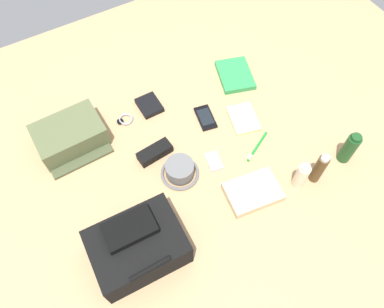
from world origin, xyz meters
name	(u,v)px	position (x,y,z in m)	size (l,w,h in m)	color
ground_plane	(192,161)	(0.00, 0.00, -0.01)	(2.64, 2.02, 0.02)	tan
backpack	(138,246)	(0.34, 0.24, 0.07)	(0.31, 0.23, 0.17)	black
toiletry_pouch	(70,136)	(0.38, -0.31, 0.05)	(0.27, 0.23, 0.10)	#56603D
bucket_hat	(180,170)	(0.07, 0.03, 0.03)	(0.15, 0.15, 0.07)	slate
shampoo_bottle	(349,148)	(-0.53, 0.30, 0.07)	(0.05, 0.05, 0.15)	#19471E
cologne_bottle	(319,169)	(-0.37, 0.31, 0.08)	(0.04, 0.04, 0.16)	#473319
lotion_bottle	(301,176)	(-0.29, 0.30, 0.07)	(0.05, 0.05, 0.14)	beige
paperback_novel	(235,75)	(-0.39, -0.28, 0.01)	(0.20, 0.23, 0.02)	#2D934C
cell_phone	(205,118)	(-0.15, -0.15, 0.01)	(0.09, 0.13, 0.01)	black
media_player	(214,161)	(-0.07, 0.05, 0.01)	(0.07, 0.09, 0.01)	#B7B7BC
wristwatch	(125,119)	(0.15, -0.31, 0.01)	(0.07, 0.06, 0.01)	#99999E
toothbrush	(256,148)	(-0.25, 0.09, 0.01)	(0.15, 0.08, 0.02)	#198C33
wallet	(149,105)	(0.03, -0.32, 0.01)	(0.09, 0.11, 0.02)	black
notepad	(243,119)	(-0.29, -0.06, 0.01)	(0.11, 0.15, 0.02)	beige
folded_towel	(253,192)	(-0.12, 0.25, 0.02)	(0.20, 0.14, 0.04)	#C6B289
sunglasses_case	(155,152)	(0.12, -0.09, 0.02)	(0.14, 0.06, 0.04)	black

